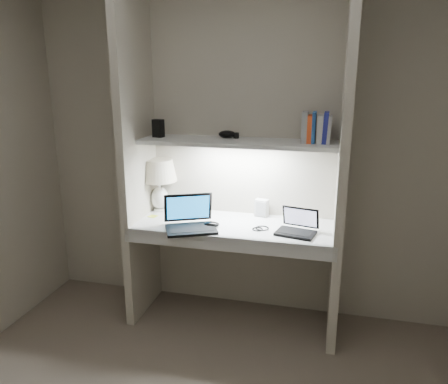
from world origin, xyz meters
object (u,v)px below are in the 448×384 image
(laptop_netbook, at_px, (297,227))
(book_row, at_px, (316,128))
(table_lamp, at_px, (159,176))
(laptop_main, at_px, (190,221))
(speaker, at_px, (262,208))

(laptop_netbook, xyz_separation_m, book_row, (0.08, 0.18, 0.65))
(table_lamp, height_order, laptop_main, table_lamp)
(speaker, bearing_deg, table_lamp, -163.71)
(book_row, bearing_deg, laptop_netbook, -114.65)
(table_lamp, bearing_deg, speaker, 3.71)
(table_lamp, height_order, speaker, table_lamp)
(table_lamp, bearing_deg, laptop_main, -42.47)
(table_lamp, relative_size, laptop_netbook, 1.39)
(table_lamp, bearing_deg, book_row, -2.79)
(table_lamp, xyz_separation_m, laptop_main, (0.36, -0.33, -0.23))
(laptop_netbook, height_order, speaker, laptop_netbook)
(laptop_main, xyz_separation_m, speaker, (0.45, 0.38, 0.01))
(laptop_main, xyz_separation_m, book_row, (0.82, 0.27, 0.64))
(laptop_netbook, distance_m, book_row, 0.68)
(table_lamp, height_order, laptop_netbook, table_lamp)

